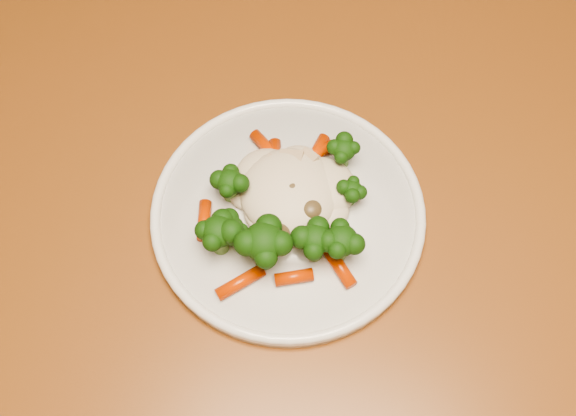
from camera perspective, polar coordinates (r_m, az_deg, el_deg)
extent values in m
plane|color=brown|center=(1.50, 4.24, -4.44)|extent=(3.00, 3.00, 0.00)
cube|color=brown|center=(0.72, 1.67, -0.93)|extent=(1.11, 0.75, 0.04)
cube|color=brown|center=(1.30, -19.69, 5.52)|extent=(0.06, 0.06, 0.71)
cylinder|color=white|center=(0.69, 0.00, -0.52)|extent=(0.26, 0.26, 0.01)
ellipsoid|color=beige|center=(0.67, 0.15, 1.69)|extent=(0.11, 0.10, 0.04)
ellipsoid|color=black|center=(0.65, -5.44, -2.34)|extent=(0.05, 0.05, 0.04)
ellipsoid|color=black|center=(0.64, -1.88, -3.26)|extent=(0.06, 0.06, 0.05)
ellipsoid|color=black|center=(0.65, 2.13, -2.92)|extent=(0.05, 0.05, 0.04)
ellipsoid|color=black|center=(0.65, 4.17, -3.04)|extent=(0.05, 0.05, 0.04)
ellipsoid|color=black|center=(0.68, 5.02, 1.13)|extent=(0.03, 0.03, 0.03)
ellipsoid|color=black|center=(0.70, 4.38, 4.20)|extent=(0.04, 0.04, 0.03)
ellipsoid|color=black|center=(0.68, -4.55, 1.61)|extent=(0.04, 0.04, 0.04)
ellipsoid|color=black|center=(0.66, -4.48, -2.03)|extent=(0.04, 0.04, 0.04)
cylinder|color=#D53D05|center=(0.71, -1.37, 4.49)|extent=(0.05, 0.05, 0.01)
cylinder|color=#D53D05|center=(0.71, 2.24, 4.38)|extent=(0.02, 0.04, 0.01)
cylinder|color=#D53D05|center=(0.70, 4.08, 2.13)|extent=(0.04, 0.03, 0.01)
cylinder|color=#D53D05|center=(0.68, -6.64, -0.98)|extent=(0.02, 0.04, 0.01)
cylinder|color=#D53D05|center=(0.65, -3.79, -5.88)|extent=(0.04, 0.04, 0.01)
cylinder|color=#D53D05|center=(0.65, 0.47, -5.49)|extent=(0.04, 0.02, 0.01)
cylinder|color=#D53D05|center=(0.66, 3.96, -4.44)|extent=(0.04, 0.05, 0.01)
cylinder|color=#D53D05|center=(0.67, 1.39, 0.74)|extent=(0.02, 0.04, 0.01)
cylinder|color=#D53D05|center=(0.68, -0.19, 2.43)|extent=(0.02, 0.05, 0.01)
cylinder|color=#D53D05|center=(0.71, -1.04, 3.61)|extent=(0.02, 0.05, 0.01)
cylinder|color=#D53D05|center=(0.71, 2.07, 4.24)|extent=(0.04, 0.04, 0.01)
ellipsoid|color=brown|center=(0.67, 0.31, 1.41)|extent=(0.03, 0.03, 0.02)
ellipsoid|color=brown|center=(0.66, 1.78, -0.06)|extent=(0.02, 0.02, 0.02)
ellipsoid|color=brown|center=(0.67, -0.94, 0.89)|extent=(0.02, 0.02, 0.02)
ellipsoid|color=brown|center=(0.65, -0.74, -2.09)|extent=(0.02, 0.02, 0.01)
cube|color=tan|center=(0.69, 0.24, 3.78)|extent=(0.03, 0.02, 0.01)
cube|color=tan|center=(0.69, 1.62, 3.91)|extent=(0.02, 0.02, 0.01)
cube|color=tan|center=(0.69, -1.36, 3.44)|extent=(0.02, 0.02, 0.01)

